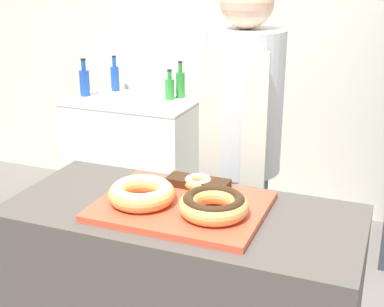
{
  "coord_description": "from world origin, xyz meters",
  "views": [
    {
      "loc": [
        0.68,
        -1.61,
        1.75
      ],
      "look_at": [
        0.0,
        0.1,
        1.09
      ],
      "focal_mm": 50.0,
      "sensor_mm": 36.0,
      "label": 1
    }
  ],
  "objects_px": {
    "bottle_green": "(170,88)",
    "brownie_back_right": "(217,186)",
    "baker_person": "(242,150)",
    "donut_chocolate_glaze": "(214,204)",
    "bottle_blue": "(115,77)",
    "brownie_back_left": "(180,180)",
    "donut_mini_center": "(198,181)",
    "bottle_blue_b": "(85,81)",
    "serving_tray": "(182,206)",
    "donut_light_glaze": "(142,192)",
    "chest_freezer": "(135,153)",
    "bottle_green_b": "(180,84)"
  },
  "relations": [
    {
      "from": "brownie_back_left",
      "to": "brownie_back_right",
      "type": "bearing_deg",
      "value": 0.0
    },
    {
      "from": "brownie_back_right",
      "to": "bottle_blue",
      "type": "bearing_deg",
      "value": 128.88
    },
    {
      "from": "donut_chocolate_glaze",
      "to": "baker_person",
      "type": "distance_m",
      "value": 0.68
    },
    {
      "from": "chest_freezer",
      "to": "donut_mini_center",
      "type": "bearing_deg",
      "value": -54.82
    },
    {
      "from": "donut_light_glaze",
      "to": "bottle_blue_b",
      "type": "relative_size",
      "value": 0.87
    },
    {
      "from": "bottle_green",
      "to": "brownie_back_right",
      "type": "bearing_deg",
      "value": -60.89
    },
    {
      "from": "donut_mini_center",
      "to": "brownie_back_right",
      "type": "distance_m",
      "value": 0.08
    },
    {
      "from": "donut_mini_center",
      "to": "chest_freezer",
      "type": "bearing_deg",
      "value": 125.18
    },
    {
      "from": "donut_chocolate_glaze",
      "to": "donut_light_glaze",
      "type": "bearing_deg",
      "value": 180.0
    },
    {
      "from": "donut_chocolate_glaze",
      "to": "bottle_green",
      "type": "relative_size",
      "value": 1.1
    },
    {
      "from": "bottle_blue",
      "to": "bottle_green",
      "type": "distance_m",
      "value": 0.52
    },
    {
      "from": "donut_light_glaze",
      "to": "bottle_green_b",
      "type": "distance_m",
      "value": 2.11
    },
    {
      "from": "brownie_back_left",
      "to": "bottle_green_b",
      "type": "relative_size",
      "value": 0.34
    },
    {
      "from": "serving_tray",
      "to": "brownie_back_left",
      "type": "height_order",
      "value": "brownie_back_left"
    },
    {
      "from": "donut_chocolate_glaze",
      "to": "chest_freezer",
      "type": "relative_size",
      "value": 0.26
    },
    {
      "from": "brownie_back_left",
      "to": "baker_person",
      "type": "bearing_deg",
      "value": 76.21
    },
    {
      "from": "brownie_back_left",
      "to": "donut_chocolate_glaze",
      "type": "bearing_deg",
      "value": -44.28
    },
    {
      "from": "donut_chocolate_glaze",
      "to": "bottle_green",
      "type": "distance_m",
      "value": 2.16
    },
    {
      "from": "brownie_back_right",
      "to": "chest_freezer",
      "type": "xyz_separation_m",
      "value": [
        -1.19,
        1.58,
        -0.54
      ]
    },
    {
      "from": "donut_mini_center",
      "to": "bottle_blue_b",
      "type": "xyz_separation_m",
      "value": [
        -1.51,
        1.58,
        -0.04
      ]
    },
    {
      "from": "serving_tray",
      "to": "bottle_blue",
      "type": "height_order",
      "value": "bottle_blue"
    },
    {
      "from": "baker_person",
      "to": "chest_freezer",
      "type": "xyz_separation_m",
      "value": [
        -1.15,
        1.12,
        -0.53
      ]
    },
    {
      "from": "donut_chocolate_glaze",
      "to": "brownie_back_left",
      "type": "height_order",
      "value": "donut_chocolate_glaze"
    },
    {
      "from": "serving_tray",
      "to": "brownie_back_left",
      "type": "xyz_separation_m",
      "value": [
        -0.08,
        0.16,
        0.03
      ]
    },
    {
      "from": "serving_tray",
      "to": "bottle_green",
      "type": "distance_m",
      "value": 2.06
    },
    {
      "from": "donut_light_glaze",
      "to": "bottle_blue",
      "type": "distance_m",
      "value": 2.37
    },
    {
      "from": "brownie_back_left",
      "to": "bottle_green",
      "type": "xyz_separation_m",
      "value": [
        -0.8,
        1.7,
        -0.06
      ]
    },
    {
      "from": "donut_mini_center",
      "to": "bottle_blue_b",
      "type": "bearing_deg",
      "value": 133.73
    },
    {
      "from": "donut_chocolate_glaze",
      "to": "bottle_blue",
      "type": "height_order",
      "value": "bottle_blue"
    },
    {
      "from": "donut_mini_center",
      "to": "brownie_back_right",
      "type": "relative_size",
      "value": 1.28
    },
    {
      "from": "baker_person",
      "to": "bottle_green_b",
      "type": "relative_size",
      "value": 6.51
    },
    {
      "from": "baker_person",
      "to": "bottle_blue",
      "type": "relative_size",
      "value": 6.44
    },
    {
      "from": "bottle_green",
      "to": "baker_person",
      "type": "bearing_deg",
      "value": -53.75
    },
    {
      "from": "chest_freezer",
      "to": "bottle_blue",
      "type": "relative_size",
      "value": 3.36
    },
    {
      "from": "bottle_blue",
      "to": "serving_tray",
      "type": "bearing_deg",
      "value": -54.96
    },
    {
      "from": "brownie_back_right",
      "to": "donut_light_glaze",
      "type": "bearing_deg",
      "value": -135.72
    },
    {
      "from": "bottle_blue",
      "to": "bottle_green",
      "type": "relative_size",
      "value": 1.24
    },
    {
      "from": "donut_light_glaze",
      "to": "brownie_back_right",
      "type": "xyz_separation_m",
      "value": [
        0.21,
        0.21,
        -0.02
      ]
    },
    {
      "from": "donut_light_glaze",
      "to": "brownie_back_right",
      "type": "height_order",
      "value": "donut_light_glaze"
    },
    {
      "from": "bottle_green",
      "to": "chest_freezer",
      "type": "bearing_deg",
      "value": -152.68
    },
    {
      "from": "chest_freezer",
      "to": "bottle_green_b",
      "type": "relative_size",
      "value": 3.4
    },
    {
      "from": "donut_light_glaze",
      "to": "bottle_blue_b",
      "type": "bearing_deg",
      "value": 127.56
    },
    {
      "from": "brownie_back_left",
      "to": "donut_light_glaze",
      "type": "bearing_deg",
      "value": -106.38
    },
    {
      "from": "brownie_back_right",
      "to": "chest_freezer",
      "type": "bearing_deg",
      "value": 126.97
    },
    {
      "from": "serving_tray",
      "to": "donut_mini_center",
      "type": "distance_m",
      "value": 0.17
    },
    {
      "from": "chest_freezer",
      "to": "donut_light_glaze",
      "type": "bearing_deg",
      "value": -61.33
    },
    {
      "from": "chest_freezer",
      "to": "brownie_back_right",
      "type": "bearing_deg",
      "value": -53.03
    },
    {
      "from": "bottle_green_b",
      "to": "bottle_blue_b",
      "type": "relative_size",
      "value": 0.97
    },
    {
      "from": "donut_light_glaze",
      "to": "serving_tray",
      "type": "bearing_deg",
      "value": 18.05
    },
    {
      "from": "bottle_blue_b",
      "to": "brownie_back_left",
      "type": "bearing_deg",
      "value": -47.74
    }
  ]
}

